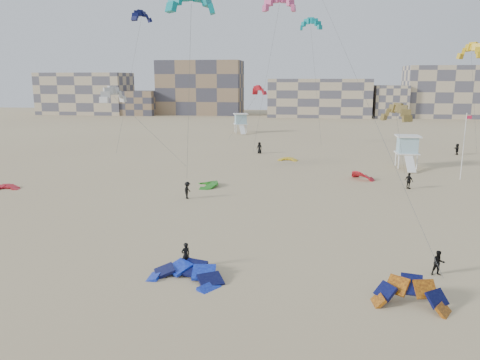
# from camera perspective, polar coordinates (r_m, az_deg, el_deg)

# --- Properties ---
(ground) EXTENTS (320.00, 320.00, 0.00)m
(ground) POSITION_cam_1_polar(r_m,az_deg,el_deg) (28.91, -6.05, -12.43)
(ground) COLOR tan
(ground) RESTS_ON ground
(kite_ground_blue) EXTENTS (6.13, 6.30, 2.79)m
(kite_ground_blue) POSITION_cam_1_polar(r_m,az_deg,el_deg) (29.44, -6.72, -11.98)
(kite_ground_blue) COLOR blue
(kite_ground_blue) RESTS_ON ground
(kite_ground_orange) EXTENTS (4.58, 4.60, 3.92)m
(kite_ground_orange) POSITION_cam_1_polar(r_m,az_deg,el_deg) (27.74, 20.00, -14.26)
(kite_ground_orange) COLOR orange
(kite_ground_orange) RESTS_ON ground
(kite_ground_red) EXTENTS (3.80, 3.92, 1.45)m
(kite_ground_red) POSITION_cam_1_polar(r_m,az_deg,el_deg) (58.19, -26.76, -1.02)
(kite_ground_red) COLOR red
(kite_ground_red) RESTS_ON ground
(kite_ground_green) EXTENTS (4.56, 4.38, 1.69)m
(kite_ground_green) POSITION_cam_1_polar(r_m,az_deg,el_deg) (53.70, -4.06, -0.74)
(kite_ground_green) COLOR #1F8016
(kite_ground_green) RESTS_ON ground
(kite_ground_red_far) EXTENTS (4.31, 4.29, 2.92)m
(kite_ground_red_far) POSITION_cam_1_polar(r_m,az_deg,el_deg) (59.11, 14.64, 0.10)
(kite_ground_red_far) COLOR red
(kite_ground_red_far) RESTS_ON ground
(kite_ground_yellow) EXTENTS (2.86, 3.03, 1.18)m
(kite_ground_yellow) POSITION_cam_1_polar(r_m,az_deg,el_deg) (70.69, 5.83, 2.38)
(kite_ground_yellow) COLOR yellow
(kite_ground_yellow) RESTS_ON ground
(kitesurfer_main) EXTENTS (0.73, 0.71, 1.69)m
(kitesurfer_main) POSITION_cam_1_polar(r_m,az_deg,el_deg) (30.89, -6.64, -9.08)
(kitesurfer_main) COLOR black
(kitesurfer_main) RESTS_ON ground
(kitesurfer_b) EXTENTS (0.84, 0.69, 1.60)m
(kitesurfer_b) POSITION_cam_1_polar(r_m,az_deg,el_deg) (32.04, 23.04, -9.31)
(kitesurfer_b) COLOR black
(kitesurfer_b) RESTS_ON ground
(kitesurfer_c) EXTENTS (0.80, 1.21, 1.76)m
(kitesurfer_c) POSITION_cam_1_polar(r_m,az_deg,el_deg) (48.10, -6.43, -1.24)
(kitesurfer_c) COLOR black
(kitesurfer_c) RESTS_ON ground
(kitesurfer_d) EXTENTS (1.02, 1.10, 1.82)m
(kitesurfer_d) POSITION_cam_1_polar(r_m,az_deg,el_deg) (55.31, 19.90, -0.10)
(kitesurfer_d) COLOR black
(kitesurfer_d) RESTS_ON ground
(kitesurfer_e) EXTENTS (1.01, 0.76, 1.86)m
(kitesurfer_e) POSITION_cam_1_polar(r_m,az_deg,el_deg) (77.06, 2.38, 3.95)
(kitesurfer_e) COLOR black
(kitesurfer_e) RESTS_ON ground
(kitesurfer_f) EXTENTS (0.61, 1.70, 1.81)m
(kitesurfer_f) POSITION_cam_1_polar(r_m,az_deg,el_deg) (83.32, 24.94, 3.43)
(kitesurfer_f) COLOR black
(kitesurfer_f) RESTS_ON ground
(kite_fly_teal_a) EXTENTS (5.98, 8.60, 19.59)m
(kite_fly_teal_a) POSITION_cam_1_polar(r_m,az_deg,el_deg) (46.52, -5.96, 20.65)
(kite_fly_teal_a) COLOR #0C8096
(kite_fly_teal_a) RESTS_ON ground
(kite_fly_grey) EXTENTS (11.24, 4.82, 10.18)m
(kite_fly_grey) POSITION_cam_1_polar(r_m,az_deg,el_deg) (61.09, -15.21, 9.83)
(kite_fly_grey) COLOR white
(kite_fly_grey) RESTS_ON ground
(kite_fly_pink) EXTENTS (6.48, 7.04, 22.18)m
(kite_fly_pink) POSITION_cam_1_polar(r_m,az_deg,el_deg) (67.35, 4.84, 20.55)
(kite_fly_pink) COLOR #CD4E8C
(kite_fly_pink) RESTS_ON ground
(kite_fly_olive) EXTENTS (5.39, 5.38, 8.42)m
(kite_fly_olive) POSITION_cam_1_polar(r_m,az_deg,el_deg) (57.63, 18.50, 7.61)
(kite_fly_olive) COLOR olive
(kite_fly_olive) RESTS_ON ground
(kite_fly_yellow) EXTENTS (5.74, 5.68, 16.22)m
(kite_fly_yellow) POSITION_cam_1_polar(r_m,az_deg,el_deg) (76.57, 26.36, 13.76)
(kite_fly_yellow) COLOR yellow
(kite_fly_yellow) RESTS_ON ground
(kite_fly_navy) EXTENTS (5.98, 5.69, 21.31)m
(kite_fly_navy) POSITION_cam_1_polar(r_m,az_deg,el_deg) (74.94, -11.91, 18.85)
(kite_fly_navy) COLOR #0E1443
(kite_fly_navy) RESTS_ON ground
(kite_fly_teal_b) EXTENTS (4.54, 4.03, 20.40)m
(kite_fly_teal_b) POSITION_cam_1_polar(r_m,az_deg,el_deg) (79.40, 8.60, 18.17)
(kite_fly_teal_b) COLOR #0C8096
(kite_fly_teal_b) RESTS_ON ground
(kite_fly_red) EXTENTS (8.01, 4.48, 10.20)m
(kite_fly_red) POSITION_cam_1_polar(r_m,az_deg,el_deg) (83.96, 2.35, 10.79)
(kite_fly_red) COLOR red
(kite_fly_red) RESTS_ON ground
(lifeguard_tower_near) EXTENTS (3.19, 6.06, 4.44)m
(lifeguard_tower_near) POSITION_cam_1_polar(r_m,az_deg,el_deg) (68.46, 19.68, 3.27)
(lifeguard_tower_near) COLOR white
(lifeguard_tower_near) RESTS_ON ground
(lifeguard_tower_far) EXTENTS (3.81, 6.35, 4.34)m
(lifeguard_tower_far) POSITION_cam_1_polar(r_m,az_deg,el_deg) (106.66, 0.08, 6.93)
(lifeguard_tower_far) COLOR white
(lifeguard_tower_far) RESTS_ON ground
(flagpole) EXTENTS (0.66, 0.10, 8.07)m
(flagpole) POSITION_cam_1_polar(r_m,az_deg,el_deg) (62.39, 25.62, 3.86)
(flagpole) COLOR white
(flagpole) RESTS_ON ground
(condo_west_a) EXTENTS (30.00, 15.00, 14.00)m
(condo_west_a) POSITION_cam_1_polar(r_m,az_deg,el_deg) (173.39, -18.31, 9.98)
(condo_west_a) COLOR tan
(condo_west_a) RESTS_ON ground
(condo_west_b) EXTENTS (28.00, 14.00, 18.00)m
(condo_west_b) POSITION_cam_1_polar(r_m,az_deg,el_deg) (163.62, -4.82, 11.15)
(condo_west_b) COLOR #846B50
(condo_west_b) RESTS_ON ground
(condo_mid) EXTENTS (32.00, 16.00, 12.00)m
(condo_mid) POSITION_cam_1_polar(r_m,az_deg,el_deg) (155.57, 9.59, 9.86)
(condo_mid) COLOR tan
(condo_mid) RESTS_ON ground
(condo_east) EXTENTS (26.00, 14.00, 16.00)m
(condo_east) POSITION_cam_1_polar(r_m,az_deg,el_deg) (163.32, 23.98, 9.80)
(condo_east) COLOR tan
(condo_east) RESTS_ON ground
(condo_fill_left) EXTENTS (12.00, 10.00, 8.00)m
(condo_fill_left) POSITION_cam_1_polar(r_m,az_deg,el_deg) (163.76, -12.19, 9.17)
(condo_fill_left) COLOR #846B50
(condo_fill_left) RESTS_ON ground
(condo_fill_right) EXTENTS (10.00, 10.00, 10.00)m
(condo_fill_right) POSITION_cam_1_polar(r_m,az_deg,el_deg) (155.66, 17.82, 9.09)
(condo_fill_right) COLOR tan
(condo_fill_right) RESTS_ON ground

